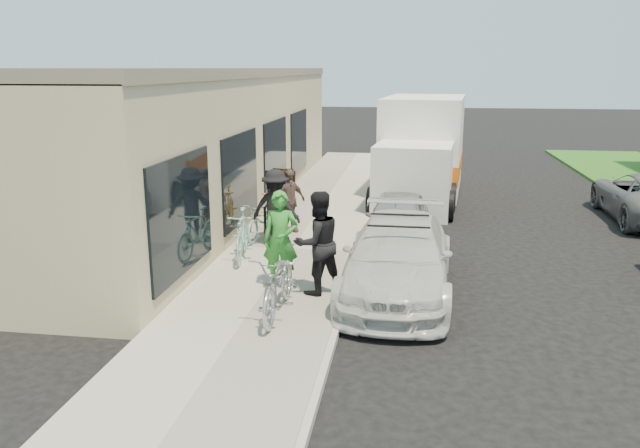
{
  "coord_description": "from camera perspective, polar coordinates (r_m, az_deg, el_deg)",
  "views": [
    {
      "loc": [
        0.68,
        -10.68,
        4.23
      ],
      "look_at": [
        -1.18,
        1.86,
        1.05
      ],
      "focal_mm": 35.0,
      "sensor_mm": 36.0,
      "label": 1
    }
  ],
  "objects": [
    {
      "name": "cruiser_bike_a",
      "position": [
        13.72,
        -7.16,
        -0.97
      ],
      "size": [
        0.78,
        1.86,
        1.08
      ],
      "primitive_type": "imported",
      "rotation": [
        0.0,
        0.0,
        0.16
      ],
      "color": "#7FBEB2",
      "rests_on": "sidewalk"
    },
    {
      "name": "cruiser_bike_c",
      "position": [
        16.29,
        -4.07,
        1.44
      ],
      "size": [
        0.68,
        1.79,
        1.05
      ],
      "primitive_type": "imported",
      "rotation": [
        0.0,
        0.0,
        -0.11
      ],
      "color": "gold",
      "rests_on": "sidewalk"
    },
    {
      "name": "tandem_bike",
      "position": [
        10.59,
        -3.75,
        -5.36
      ],
      "size": [
        0.76,
        2.13,
        1.12
      ],
      "primitive_type": "imported",
      "rotation": [
        0.0,
        0.0,
        0.01
      ],
      "color": "#B0B0B2",
      "rests_on": "sidewalk"
    },
    {
      "name": "bike_rack",
      "position": [
        15.03,
        -4.88,
        0.45
      ],
      "size": [
        0.11,
        0.65,
        0.91
      ],
      "rotation": [
        0.0,
        0.0,
        0.08
      ],
      "color": "black",
      "rests_on": "sidewalk"
    },
    {
      "name": "sedan_white",
      "position": [
        12.0,
        7.16,
        -3.06
      ],
      "size": [
        2.19,
        5.0,
        1.47
      ],
      "rotation": [
        0.0,
        0.0,
        -0.04
      ],
      "color": "silver",
      "rests_on": "ground"
    },
    {
      "name": "sidewalk",
      "position": [
        14.54,
        -2.53,
        -2.53
      ],
      "size": [
        3.0,
        34.0,
        0.15
      ],
      "primitive_type": "cube",
      "color": "#A7A496",
      "rests_on": "ground"
    },
    {
      "name": "curb",
      "position": [
        14.34,
        3.57,
        -2.83
      ],
      "size": [
        0.12,
        34.0,
        0.13
      ],
      "primitive_type": "cube",
      "color": "#A4A096",
      "rests_on": "ground"
    },
    {
      "name": "cruiser_bike_b",
      "position": [
        15.35,
        -5.28,
        0.36
      ],
      "size": [
        0.86,
        1.8,
        0.91
      ],
      "primitive_type": "imported",
      "rotation": [
        0.0,
        0.0,
        -0.15
      ],
      "color": "#7FBEB2",
      "rests_on": "sidewalk"
    },
    {
      "name": "man_standing",
      "position": [
        11.43,
        -0.24,
        -1.73
      ],
      "size": [
        1.19,
        1.14,
        1.93
      ],
      "primitive_type": "imported",
      "rotation": [
        0.0,
        0.0,
        3.78
      ],
      "color": "black",
      "rests_on": "sidewalk"
    },
    {
      "name": "woman_rider",
      "position": [
        11.77,
        -3.62,
        -1.45
      ],
      "size": [
        0.69,
        0.46,
        1.87
      ],
      "primitive_type": "imported",
      "rotation": [
        0.0,
        0.0,
        0.02
      ],
      "color": "#2F8C2E",
      "rests_on": "sidewalk"
    },
    {
      "name": "sandwich_board",
      "position": [
        20.02,
        -3.12,
        3.67
      ],
      "size": [
        0.7,
        0.71,
        0.92
      ],
      "rotation": [
        0.0,
        0.0,
        0.31
      ],
      "color": "black",
      "rests_on": "sidewalk"
    },
    {
      "name": "sedan_silver",
      "position": [
        15.4,
        7.13,
        0.46
      ],
      "size": [
        1.67,
        3.77,
        1.26
      ],
      "primitive_type": "imported",
      "rotation": [
        0.0,
        0.0,
        -0.05
      ],
      "color": "#9F9EA3",
      "rests_on": "ground"
    },
    {
      "name": "bystander_b",
      "position": [
        15.8,
        -2.88,
        2.12
      ],
      "size": [
        0.96,
        0.94,
        1.62
      ],
      "primitive_type": "imported",
      "rotation": [
        0.0,
        0.0,
        0.76
      ],
      "color": "brown",
      "rests_on": "sidewalk"
    },
    {
      "name": "moving_truck",
      "position": [
        21.11,
        9.25,
        6.37
      ],
      "size": [
        3.12,
        6.9,
        3.29
      ],
      "rotation": [
        0.0,
        0.0,
        -0.09
      ],
      "color": "white",
      "rests_on": "ground"
    },
    {
      "name": "bystander_a",
      "position": [
        14.59,
        -4.08,
        1.48
      ],
      "size": [
        1.27,
        0.87,
        1.81
      ],
      "primitive_type": "imported",
      "rotation": [
        0.0,
        0.0,
        2.97
      ],
      "color": "black",
      "rests_on": "sidewalk"
    },
    {
      "name": "storefront",
      "position": [
        19.7,
        -9.18,
        7.77
      ],
      "size": [
        3.6,
        20.0,
        4.22
      ],
      "color": "#C7B48A",
      "rests_on": "ground"
    },
    {
      "name": "ground",
      "position": [
        11.51,
        4.5,
        -7.53
      ],
      "size": [
        120.0,
        120.0,
        0.0
      ],
      "primitive_type": "plane",
      "color": "black",
      "rests_on": "ground"
    }
  ]
}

